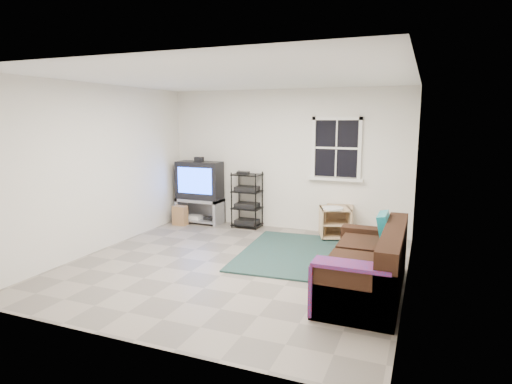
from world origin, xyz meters
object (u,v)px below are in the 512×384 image
at_px(side_table_left, 339,220).
at_px(side_table_right, 334,220).
at_px(av_rack, 247,203).
at_px(tv_unit, 200,187).
at_px(sofa, 368,268).

bearing_deg(side_table_left, side_table_right, -107.99).
xyz_separation_m(av_rack, side_table_left, (1.77, -0.00, -0.17)).
relative_size(tv_unit, sofa, 0.68).
relative_size(tv_unit, side_table_left, 2.42).
distance_m(side_table_right, sofa, 2.37).
bearing_deg(sofa, tv_unit, 146.85).
xyz_separation_m(tv_unit, side_table_right, (2.72, -0.13, -0.41)).
xyz_separation_m(tv_unit, side_table_left, (2.77, 0.03, -0.43)).
xyz_separation_m(av_rack, sofa, (2.58, -2.37, -0.15)).
distance_m(av_rack, side_table_right, 1.73).
xyz_separation_m(side_table_right, sofa, (0.86, -2.21, -0.01)).
height_order(tv_unit, side_table_right, tv_unit).
bearing_deg(av_rack, tv_unit, -178.05).
bearing_deg(sofa, side_table_left, 108.78).
bearing_deg(side_table_left, sofa, -71.22).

